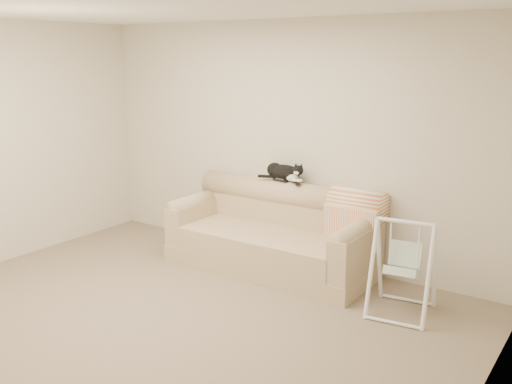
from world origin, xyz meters
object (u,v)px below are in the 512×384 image
sofa (274,235)px  tuxedo_cat (284,172)px  remote_a (280,180)px  remote_b (296,183)px  baby_swing (403,267)px

sofa → tuxedo_cat: bearing=97.0°
remote_a → remote_b: bearing=-3.5°
sofa → baby_swing: size_ratio=2.55×
sofa → remote_a: (-0.06, 0.22, 0.56)m
remote_a → tuxedo_cat: (0.03, 0.02, 0.09)m
remote_a → remote_b: 0.21m
remote_b → baby_swing: remote_b is taller
baby_swing → remote_a: bearing=161.1°
sofa → baby_swing: 1.57m
sofa → remote_b: size_ratio=14.05×
remote_a → remote_b: remote_a is taller
baby_swing → tuxedo_cat: bearing=160.0°
sofa → remote_b: (0.14, 0.21, 0.56)m
tuxedo_cat → sofa: bearing=-83.0°
sofa → remote_a: size_ratio=11.92×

